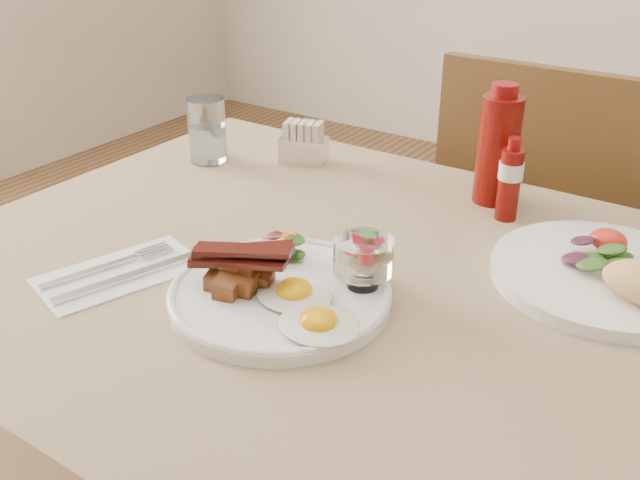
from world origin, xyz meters
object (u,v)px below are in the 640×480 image
ketchup_bottle (498,148)px  hot_sauce_bottle (510,180)px  water_glass (208,134)px  table (398,350)px  second_plate (618,276)px  chair_far (546,249)px  fruit_cup (364,256)px  main_plate (280,295)px  sugar_caddy (304,145)px

ketchup_bottle → hot_sauce_bottle: 0.07m
hot_sauce_bottle → water_glass: size_ratio=1.12×
water_glass → hot_sauce_bottle: bearing=7.2°
table → second_plate: 0.30m
ketchup_bottle → water_glass: bearing=-166.4°
chair_far → ketchup_bottle: size_ratio=4.79×
hot_sauce_bottle → fruit_cup: bearing=-101.4°
hot_sauce_bottle → main_plate: bearing=-110.5°
ketchup_bottle → water_glass: size_ratio=1.65×
chair_far → ketchup_bottle: bearing=-92.9°
chair_far → hot_sauce_bottle: bearing=-86.0°
hot_sauce_bottle → sugar_caddy: hot_sauce_bottle is taller
chair_far → water_glass: (-0.52, -0.45, 0.28)m
table → second_plate: second_plate is taller
main_plate → second_plate: (0.34, 0.27, 0.01)m
sugar_caddy → water_glass: 0.18m
table → water_glass: 0.59m
chair_far → main_plate: bearing=-98.9°
chair_far → sugar_caddy: (-0.37, -0.35, 0.26)m
main_plate → fruit_cup: (0.08, 0.07, 0.05)m
ketchup_bottle → sugar_caddy: (-0.36, -0.03, -0.06)m
second_plate → water_glass: (-0.75, 0.05, 0.03)m
chair_far → water_glass: bearing=-139.7°
table → hot_sauce_bottle: bearing=84.7°
hot_sauce_bottle → ketchup_bottle: bearing=129.0°
ketchup_bottle → chair_far: bearing=87.1°
main_plate → second_plate: bearing=37.8°
table → hot_sauce_bottle: size_ratio=10.07×
table → chair_far: size_ratio=1.43×
main_plate → fruit_cup: 0.12m
fruit_cup → water_glass: water_glass is taller
chair_far → main_plate: (-0.12, -0.76, 0.24)m
table → fruit_cup: 0.16m
fruit_cup → water_glass: (-0.49, 0.25, -0.01)m
second_plate → ketchup_bottle: 0.31m
fruit_cup → chair_far: bearing=86.8°
chair_far → water_glass: size_ratio=7.88×
second_plate → sugar_caddy: size_ratio=3.18×
second_plate → hot_sauce_bottle: bearing=147.9°
table → hot_sauce_bottle: 0.33m
sugar_caddy → water_glass: (-0.15, -0.09, 0.02)m
chair_far → fruit_cup: 0.75m
table → fruit_cup: bearing=-138.8°
second_plate → table: bearing=-143.5°
table → ketchup_bottle: bearing=92.8°
fruit_cup → water_glass: 0.55m
hot_sauce_bottle → sugar_caddy: (-0.40, 0.02, -0.03)m
table → chair_far: bearing=90.0°
main_plate → fruit_cup: bearing=39.7°
fruit_cup → table: bearing=41.2°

